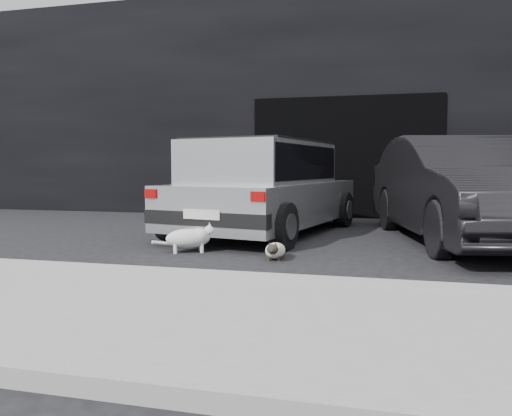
% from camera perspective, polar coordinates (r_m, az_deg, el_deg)
% --- Properties ---
extents(ground, '(80.00, 80.00, 0.00)m').
position_cam_1_polar(ground, '(7.21, -0.25, -4.01)').
color(ground, black).
rests_on(ground, ground).
extents(building_facade, '(34.00, 4.00, 5.00)m').
position_cam_1_polar(building_facade, '(13.00, 10.90, 10.83)').
color(building_facade, black).
rests_on(building_facade, ground).
extents(garage_opening, '(4.00, 0.10, 2.60)m').
position_cam_1_polar(garage_opening, '(10.92, 10.18, 5.71)').
color(garage_opening, black).
rests_on(garage_opening, ground).
extents(curb, '(18.00, 0.25, 0.12)m').
position_cam_1_polar(curb, '(4.49, 3.86, -8.59)').
color(curb, gray).
rests_on(curb, ground).
extents(sidewalk, '(18.00, 2.20, 0.11)m').
position_cam_1_polar(sidewalk, '(3.36, 0.07, -13.26)').
color(sidewalk, gray).
rests_on(sidewalk, ground).
extents(silver_hatchback, '(2.67, 4.39, 1.52)m').
position_cam_1_polar(silver_hatchback, '(8.15, 0.99, 2.84)').
color(silver_hatchback, '#ADAFB2').
rests_on(silver_hatchback, ground).
extents(second_car, '(2.57, 4.95, 1.55)m').
position_cam_1_polar(second_car, '(7.78, 22.41, 2.03)').
color(second_car, black).
rests_on(second_car, ground).
extents(cat_siamese, '(0.27, 0.70, 0.24)m').
position_cam_1_polar(cat_siamese, '(5.92, 2.17, -4.86)').
color(cat_siamese, beige).
rests_on(cat_siamese, ground).
extents(cat_white, '(0.76, 0.52, 0.40)m').
position_cam_1_polar(cat_white, '(6.46, -7.41, -3.35)').
color(cat_white, silver).
rests_on(cat_white, ground).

